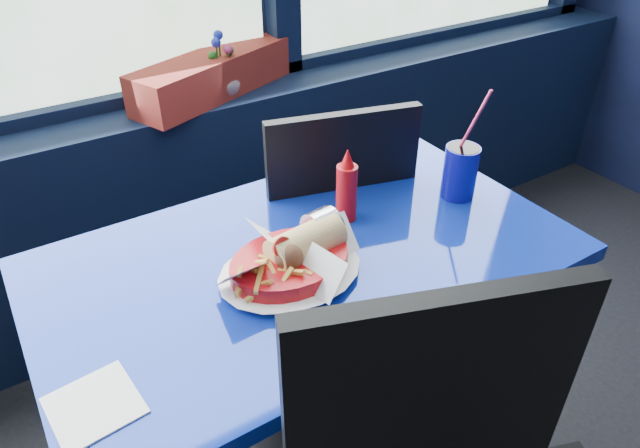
{
  "coord_description": "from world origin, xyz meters",
  "views": [
    {
      "loc": [
        -0.23,
        1.12,
        1.54
      ],
      "look_at": [
        0.32,
        1.98,
        0.83
      ],
      "focal_mm": 32.0,
      "sensor_mm": 36.0,
      "label": 1
    }
  ],
  "objects_px": {
    "flower_vase": "(224,77)",
    "planter_box": "(219,72)",
    "food_basket": "(292,261)",
    "soda_cup": "(460,171)",
    "chair_near_back": "(310,228)",
    "ketchup_bottle": "(347,189)",
    "near_table": "(309,311)"
  },
  "relations": [
    {
      "from": "ketchup_bottle",
      "to": "food_basket",
      "type": "bearing_deg",
      "value": -151.96
    },
    {
      "from": "near_table",
      "to": "flower_vase",
      "type": "distance_m",
      "value": 0.9
    },
    {
      "from": "ketchup_bottle",
      "to": "soda_cup",
      "type": "height_order",
      "value": "soda_cup"
    },
    {
      "from": "food_basket",
      "to": "soda_cup",
      "type": "distance_m",
      "value": 0.53
    },
    {
      "from": "planter_box",
      "to": "food_basket",
      "type": "bearing_deg",
      "value": -127.65
    },
    {
      "from": "flower_vase",
      "to": "food_basket",
      "type": "distance_m",
      "value": 0.92
    },
    {
      "from": "near_table",
      "to": "chair_near_back",
      "type": "bearing_deg",
      "value": 57.93
    },
    {
      "from": "chair_near_back",
      "to": "soda_cup",
      "type": "xyz_separation_m",
      "value": [
        0.26,
        -0.32,
        0.27
      ]
    },
    {
      "from": "planter_box",
      "to": "soda_cup",
      "type": "bearing_deg",
      "value": -95.14
    },
    {
      "from": "planter_box",
      "to": "food_basket",
      "type": "distance_m",
      "value": 0.97
    },
    {
      "from": "planter_box",
      "to": "flower_vase",
      "type": "relative_size",
      "value": 3.09
    },
    {
      "from": "food_basket",
      "to": "soda_cup",
      "type": "height_order",
      "value": "soda_cup"
    },
    {
      "from": "food_basket",
      "to": "soda_cup",
      "type": "bearing_deg",
      "value": 23.38
    },
    {
      "from": "chair_near_back",
      "to": "planter_box",
      "type": "xyz_separation_m",
      "value": [
        -0.01,
        0.56,
        0.31
      ]
    },
    {
      "from": "food_basket",
      "to": "flower_vase",
      "type": "bearing_deg",
      "value": 91.96
    },
    {
      "from": "ketchup_bottle",
      "to": "soda_cup",
      "type": "relative_size",
      "value": 0.65
    },
    {
      "from": "flower_vase",
      "to": "planter_box",
      "type": "bearing_deg",
      "value": 84.99
    },
    {
      "from": "food_basket",
      "to": "planter_box",
      "type": "bearing_deg",
      "value": 92.52
    },
    {
      "from": "near_table",
      "to": "planter_box",
      "type": "height_order",
      "value": "planter_box"
    },
    {
      "from": "near_table",
      "to": "chair_near_back",
      "type": "height_order",
      "value": "chair_near_back"
    },
    {
      "from": "near_table",
      "to": "planter_box",
      "type": "xyz_separation_m",
      "value": [
        0.19,
        0.88,
        0.3
      ]
    },
    {
      "from": "flower_vase",
      "to": "ketchup_bottle",
      "type": "relative_size",
      "value": 1.13
    },
    {
      "from": "food_basket",
      "to": "ketchup_bottle",
      "type": "distance_m",
      "value": 0.25
    },
    {
      "from": "food_basket",
      "to": "soda_cup",
      "type": "xyz_separation_m",
      "value": [
        0.53,
        0.05,
        0.04
      ]
    },
    {
      "from": "chair_near_back",
      "to": "soda_cup",
      "type": "bearing_deg",
      "value": 144.34
    },
    {
      "from": "near_table",
      "to": "ketchup_bottle",
      "type": "height_order",
      "value": "ketchup_bottle"
    },
    {
      "from": "chair_near_back",
      "to": "soda_cup",
      "type": "distance_m",
      "value": 0.49
    },
    {
      "from": "planter_box",
      "to": "soda_cup",
      "type": "distance_m",
      "value": 0.92
    },
    {
      "from": "chair_near_back",
      "to": "flower_vase",
      "type": "distance_m",
      "value": 0.6
    },
    {
      "from": "near_table",
      "to": "chair_near_back",
      "type": "xyz_separation_m",
      "value": [
        0.2,
        0.32,
        -0.01
      ]
    },
    {
      "from": "flower_vase",
      "to": "ketchup_bottle",
      "type": "height_order",
      "value": "flower_vase"
    },
    {
      "from": "near_table",
      "to": "flower_vase",
      "type": "height_order",
      "value": "flower_vase"
    }
  ]
}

